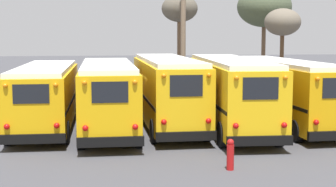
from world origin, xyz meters
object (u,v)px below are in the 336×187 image
(school_bus_1, at_px, (108,94))
(bare_tree_1, at_px, (283,23))
(bare_tree_2, at_px, (180,11))
(school_bus_4, at_px, (283,90))
(school_bus_2, at_px, (167,89))
(school_bus_3, at_px, (230,91))
(bare_tree_0, at_px, (264,7))
(utility_pole, at_px, (183,38))
(school_bus_0, at_px, (46,94))
(fire_hydrant, at_px, (230,154))

(school_bus_1, relative_size, bare_tree_1, 1.60)
(bare_tree_2, bearing_deg, school_bus_4, -75.49)
(bare_tree_1, bearing_deg, school_bus_2, -132.99)
(school_bus_3, bearing_deg, bare_tree_0, 66.79)
(utility_pole, bearing_deg, school_bus_0, -128.89)
(utility_pole, relative_size, fire_hydrant, 7.82)
(school_bus_3, bearing_deg, school_bus_1, -179.86)
(bare_tree_0, distance_m, fire_hydrant, 24.79)
(school_bus_2, height_order, school_bus_3, school_bus_2)
(bare_tree_2, height_order, fire_hydrant, bare_tree_2)
(school_bus_1, height_order, bare_tree_1, bare_tree_1)
(fire_hydrant, bearing_deg, school_bus_4, 59.56)
(utility_pole, bearing_deg, school_bus_2, -103.45)
(school_bus_0, bearing_deg, school_bus_3, -7.99)
(school_bus_4, xyz_separation_m, bare_tree_1, (3.66, 10.35, 3.43))
(utility_pole, bearing_deg, bare_tree_2, 88.94)
(school_bus_3, distance_m, fire_hydrant, 7.58)
(bare_tree_2, bearing_deg, school_bus_1, -112.14)
(utility_pole, bearing_deg, bare_tree_0, 29.90)
(bare_tree_1, bearing_deg, school_bus_1, -137.76)
(bare_tree_0, relative_size, bare_tree_1, 1.30)
(school_bus_0, relative_size, bare_tree_2, 1.41)
(school_bus_2, bearing_deg, bare_tree_2, 78.34)
(school_bus_2, relative_size, fire_hydrant, 10.16)
(bare_tree_2, bearing_deg, school_bus_3, -88.45)
(school_bus_3, bearing_deg, bare_tree_1, 59.54)
(school_bus_2, relative_size, bare_tree_0, 1.31)
(school_bus_1, bearing_deg, fire_hydrant, -61.86)
(bare_tree_0, xyz_separation_m, fire_hydrant, (-8.40, -22.56, -5.93))
(bare_tree_0, height_order, fire_hydrant, bare_tree_0)
(school_bus_4, bearing_deg, bare_tree_0, 75.71)
(bare_tree_0, bearing_deg, bare_tree_1, -90.72)
(school_bus_3, relative_size, bare_tree_1, 1.78)
(school_bus_1, distance_m, utility_pole, 12.75)
(school_bus_1, bearing_deg, school_bus_2, 20.16)
(school_bus_2, height_order, utility_pole, utility_pole)
(bare_tree_0, bearing_deg, school_bus_4, -104.29)
(school_bus_4, relative_size, bare_tree_2, 1.52)
(school_bus_3, height_order, bare_tree_1, bare_tree_1)
(school_bus_0, bearing_deg, school_bus_1, -23.07)
(school_bus_2, height_order, bare_tree_0, bare_tree_0)
(school_bus_3, distance_m, bare_tree_0, 17.31)
(school_bus_4, relative_size, bare_tree_0, 1.36)
(school_bus_2, height_order, school_bus_4, school_bus_2)
(school_bus_0, xyz_separation_m, school_bus_1, (2.85, -1.21, 0.10))
(school_bus_3, height_order, bare_tree_2, bare_tree_2)
(bare_tree_2, bearing_deg, bare_tree_0, 17.65)
(school_bus_0, distance_m, bare_tree_1, 18.35)
(school_bus_1, distance_m, school_bus_3, 5.70)
(school_bus_3, xyz_separation_m, bare_tree_1, (6.51, 11.07, 3.35))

